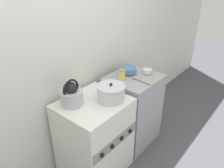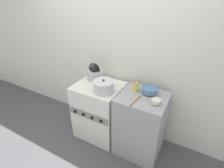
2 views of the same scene
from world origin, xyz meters
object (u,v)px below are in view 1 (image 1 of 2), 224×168
Objects in this scene: storage_jar at (121,74)px; stove at (95,137)px; kettle at (72,95)px; small_ceramic_bowl at (147,71)px; enamel_bowl at (128,70)px; cooking_pot at (111,93)px.

stove is at bearing -173.54° from storage_jar.
kettle is 2.40× the size of small_ceramic_bowl.
stove is at bearing -172.28° from enamel_bowl.
enamel_bowl is (0.82, -0.03, -0.02)m from kettle.
cooking_pot is at bearing -178.86° from small_ceramic_bowl.
kettle is at bearing 141.80° from cooking_pot.
enamel_bowl is 0.17m from storage_jar.
storage_jar is (-0.17, -0.03, 0.01)m from enamel_bowl.
storage_jar reaches higher than stove.
stove is 7.50× the size of storage_jar.
cooking_pot is 1.42× the size of enamel_bowl.
storage_jar reaches higher than enamel_bowl.
small_ceramic_bowl is (0.82, -0.09, 0.49)m from stove.
stove is 0.72m from storage_jar.
enamel_bowl is at bearing -2.26° from kettle.
kettle is (-0.14, 0.12, 0.52)m from stove.
cooking_pot is at bearing -160.23° from enamel_bowl.
storage_jar is (-0.31, 0.15, 0.02)m from small_ceramic_bowl.
small_ceramic_bowl is (0.67, 0.01, -0.01)m from cooking_pot.
storage_jar is (0.65, -0.07, -0.01)m from kettle.
kettle is at bearing 167.52° from small_ceramic_bowl.
kettle reaches higher than cooking_pot.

